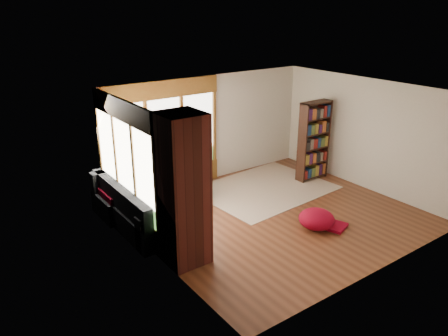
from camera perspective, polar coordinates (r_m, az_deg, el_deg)
floor at (r=9.26m, az=6.72°, el=-6.15°), size 5.50×5.50×0.00m
ceiling at (r=8.42m, az=7.46°, el=9.85°), size 5.50×5.50×0.00m
wall_back at (r=10.63m, az=-2.04°, el=5.08°), size 5.50×0.04×2.60m
wall_front at (r=7.25m, az=20.48°, el=-3.90°), size 5.50×0.04×2.60m
wall_left at (r=7.29m, az=-9.16°, el=-2.68°), size 0.04×5.00×2.60m
wall_right at (r=10.73m, az=18.03°, el=4.22°), size 0.04×5.00×2.60m
windows_back at (r=10.01m, az=-7.69°, el=4.20°), size 2.82×0.10×1.90m
windows_left at (r=8.30m, az=-12.76°, el=0.39°), size 0.10×2.62×1.90m
roller_blind at (r=8.93m, az=-14.92°, el=4.34°), size 0.03×0.72×0.90m
brick_chimney at (r=7.15m, az=-5.39°, el=-2.96°), size 0.70×0.70×2.60m
sectional_sofa at (r=9.40m, az=-9.20°, el=-3.80°), size 2.20×2.20×0.80m
area_rug at (r=10.51m, az=5.32°, el=-2.69°), size 3.19×2.53×0.01m
bookshelf at (r=10.99m, az=11.65°, el=3.49°), size 0.85×0.28×1.97m
pouf at (r=8.82m, az=12.00°, el=-6.47°), size 0.79×0.79×0.38m
dog_tan at (r=9.45m, az=-9.48°, el=-0.29°), size 1.11×1.13×0.56m
dog_brindle at (r=8.74m, az=-6.91°, el=-2.46°), size 0.58×0.82×0.42m
throw_pillows at (r=9.36m, az=-9.56°, el=-0.84°), size 1.98×1.68×0.45m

